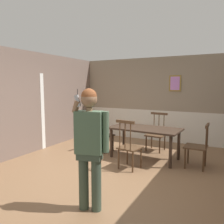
# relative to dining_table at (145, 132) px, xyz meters

# --- Properties ---
(ground_plane) EXTENTS (6.50, 6.50, 0.00)m
(ground_plane) POSITION_rel_dining_table_xyz_m (-0.24, -1.00, -0.66)
(ground_plane) COLOR #846042
(room_back_partition) EXTENTS (5.25, 0.17, 2.65)m
(room_back_partition) POSITION_rel_dining_table_xyz_m (-0.24, 1.96, 0.61)
(room_back_partition) COLOR gray
(room_back_partition) RESTS_ON ground_plane
(room_left_partition) EXTENTS (0.13, 5.91, 2.65)m
(room_left_partition) POSITION_rel_dining_table_xyz_m (-2.87, -0.99, 0.66)
(room_left_partition) COLOR #756056
(room_left_partition) RESTS_ON ground_plane
(dining_table) EXTENTS (1.73, 0.95, 0.76)m
(dining_table) POSITION_rel_dining_table_xyz_m (0.00, 0.00, 0.00)
(dining_table) COLOR #38281E
(dining_table) RESTS_ON ground_plane
(chair_near_window) EXTENTS (0.52, 0.52, 1.03)m
(chair_near_window) POSITION_rel_dining_table_xyz_m (0.05, 0.82, -0.19)
(chair_near_window) COLOR #513823
(chair_near_window) RESTS_ON ground_plane
(chair_by_doorway) EXTENTS (0.47, 0.47, 0.97)m
(chair_by_doorway) POSITION_rel_dining_table_xyz_m (1.23, -0.07, -0.19)
(chair_by_doorway) COLOR #513823
(chair_by_doorway) RESTS_ON ground_plane
(chair_at_table_head) EXTENTS (0.53, 0.53, 0.93)m
(chair_at_table_head) POSITION_rel_dining_table_xyz_m (-1.23, 0.08, -0.21)
(chair_at_table_head) COLOR #2D2319
(chair_at_table_head) RESTS_ON ground_plane
(chair_opposite_corner) EXTENTS (0.49, 0.49, 1.06)m
(chair_opposite_corner) POSITION_rel_dining_table_xyz_m (-0.05, -0.81, -0.17)
(chair_opposite_corner) COLOR #513823
(chair_opposite_corner) RESTS_ON ground_plane
(person_figure) EXTENTS (0.52, 0.30, 1.73)m
(person_figure) POSITION_rel_dining_table_xyz_m (0.10, -2.54, 0.33)
(person_figure) COLOR #3A493A
(person_figure) RESTS_ON ground_plane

